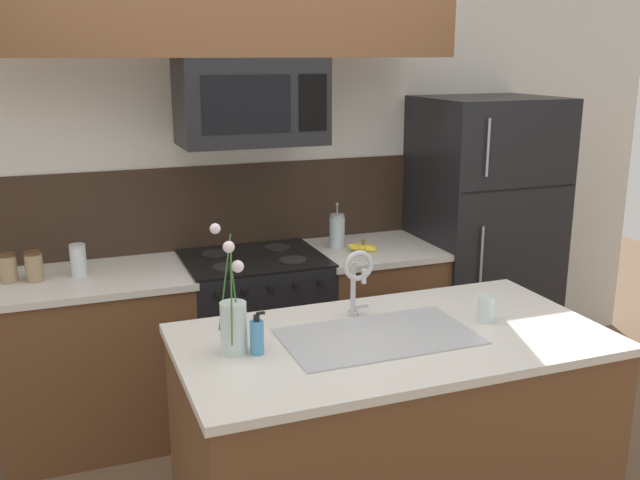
# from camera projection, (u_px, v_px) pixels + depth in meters

# --- Properties ---
(rear_partition) EXTENTS (5.20, 0.10, 2.60)m
(rear_partition) POSITION_uv_depth(u_px,v_px,m) (283.00, 175.00, 4.25)
(rear_partition) COLOR silver
(rear_partition) RESTS_ON ground
(splash_band) EXTENTS (3.36, 0.01, 0.48)m
(splash_band) POSITION_uv_depth(u_px,v_px,m) (238.00, 205.00, 4.14)
(splash_band) COLOR #332319
(splash_band) RESTS_ON rear_partition
(back_counter_left) EXTENTS (0.99, 0.65, 0.91)m
(back_counter_left) POSITION_uv_depth(u_px,v_px,m) (97.00, 359.00, 3.73)
(back_counter_left) COLOR brown
(back_counter_left) RESTS_ON ground
(back_counter_right) EXTENTS (0.72, 0.65, 0.91)m
(back_counter_right) POSITION_uv_depth(u_px,v_px,m) (372.00, 320.00, 4.27)
(back_counter_right) COLOR brown
(back_counter_right) RESTS_ON ground
(stove_range) EXTENTS (0.76, 0.64, 0.93)m
(stove_range) POSITION_uv_depth(u_px,v_px,m) (255.00, 335.00, 4.02)
(stove_range) COLOR black
(stove_range) RESTS_ON ground
(microwave) EXTENTS (0.74, 0.40, 0.44)m
(microwave) POSITION_uv_depth(u_px,v_px,m) (251.00, 102.00, 3.67)
(microwave) COLOR black
(refrigerator) EXTENTS (0.78, 0.74, 1.76)m
(refrigerator) POSITION_uv_depth(u_px,v_px,m) (480.00, 240.00, 4.43)
(refrigerator) COLOR black
(refrigerator) RESTS_ON ground
(storage_jar_tall) EXTENTS (0.08, 0.08, 0.15)m
(storage_jar_tall) POSITION_uv_depth(u_px,v_px,m) (8.00, 268.00, 3.50)
(storage_jar_tall) COLOR #997F5B
(storage_jar_tall) RESTS_ON back_counter_left
(storage_jar_medium) EXTENTS (0.08, 0.08, 0.15)m
(storage_jar_medium) POSITION_uv_depth(u_px,v_px,m) (34.00, 266.00, 3.51)
(storage_jar_medium) COLOR #997F5B
(storage_jar_medium) RESTS_ON back_counter_left
(storage_jar_short) EXTENTS (0.08, 0.08, 0.16)m
(storage_jar_short) POSITION_uv_depth(u_px,v_px,m) (78.00, 260.00, 3.60)
(storage_jar_short) COLOR silver
(storage_jar_short) RESTS_ON back_counter_left
(banana_bunch) EXTENTS (0.19, 0.12, 0.08)m
(banana_bunch) POSITION_uv_depth(u_px,v_px,m) (363.00, 247.00, 4.06)
(banana_bunch) COLOR yellow
(banana_bunch) RESTS_ON back_counter_right
(french_press) EXTENTS (0.09, 0.09, 0.27)m
(french_press) POSITION_uv_depth(u_px,v_px,m) (337.00, 231.00, 4.11)
(french_press) COLOR silver
(french_press) RESTS_ON back_counter_right
(island_counter) EXTENTS (1.72, 0.92, 0.91)m
(island_counter) POSITION_uv_depth(u_px,v_px,m) (390.00, 437.00, 2.97)
(island_counter) COLOR brown
(island_counter) RESTS_ON ground
(kitchen_sink) EXTENTS (0.76, 0.44, 0.16)m
(kitchen_sink) POSITION_uv_depth(u_px,v_px,m) (378.00, 353.00, 2.85)
(kitchen_sink) COLOR #ADAFB5
(kitchen_sink) RESTS_ON island_counter
(sink_faucet) EXTENTS (0.14, 0.14, 0.31)m
(sink_faucet) POSITION_uv_depth(u_px,v_px,m) (357.00, 274.00, 2.98)
(sink_faucet) COLOR #B7BABF
(sink_faucet) RESTS_ON island_counter
(dish_soap_bottle) EXTENTS (0.06, 0.05, 0.16)m
(dish_soap_bottle) POSITION_uv_depth(u_px,v_px,m) (257.00, 337.00, 2.66)
(dish_soap_bottle) COLOR #4C93C6
(dish_soap_bottle) RESTS_ON island_counter
(drinking_glass) EXTENTS (0.07, 0.07, 0.12)m
(drinking_glass) POSITION_uv_depth(u_px,v_px,m) (486.00, 309.00, 2.98)
(drinking_glass) COLOR silver
(drinking_glass) RESTS_ON island_counter
(flower_vase) EXTENTS (0.11, 0.20, 0.49)m
(flower_vase) POSITION_uv_depth(u_px,v_px,m) (233.00, 324.00, 2.66)
(flower_vase) COLOR silver
(flower_vase) RESTS_ON island_counter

